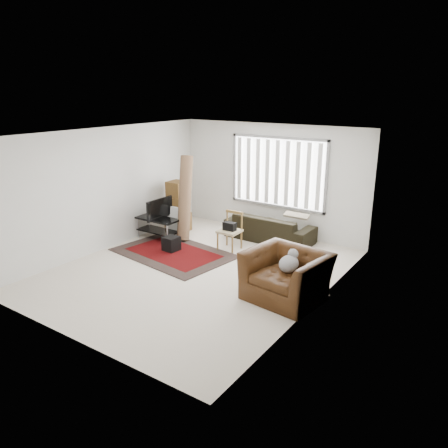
# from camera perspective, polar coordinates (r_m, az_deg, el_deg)

# --- Properties ---
(room) EXTENTS (6.00, 6.02, 2.71)m
(room) POSITION_cam_1_polar(r_m,az_deg,el_deg) (8.64, -1.47, 5.76)
(room) COLOR beige
(room) RESTS_ON ground
(persian_rug) EXTENTS (2.73, 2.01, 0.02)m
(persian_rug) POSITION_cam_1_polar(r_m,az_deg,el_deg) (9.72, -6.63, -3.78)
(persian_rug) COLOR black
(persian_rug) RESTS_ON ground
(tv_stand) EXTENTS (1.06, 0.47, 0.53)m
(tv_stand) POSITION_cam_1_polar(r_m,az_deg,el_deg) (10.57, -8.65, 0.01)
(tv_stand) COLOR black
(tv_stand) RESTS_ON ground
(tv) EXTENTS (0.11, 0.85, 0.49)m
(tv) POSITION_cam_1_polar(r_m,az_deg,el_deg) (10.46, -8.75, 2.06)
(tv) COLOR black
(tv) RESTS_ON tv_stand
(subwoofer) EXTENTS (0.34, 0.34, 0.32)m
(subwoofer) POSITION_cam_1_polar(r_m,az_deg,el_deg) (9.81, -6.91, -2.54)
(subwoofer) COLOR black
(subwoofer) RESTS_ON persian_rug
(moving_boxes) EXTENTS (0.52, 0.48, 1.27)m
(moving_boxes) POSITION_cam_1_polar(r_m,az_deg,el_deg) (11.09, -6.06, 2.08)
(moving_boxes) COLOR brown
(moving_boxes) RESTS_ON ground
(white_flatpack) EXTENTS (0.60, 0.26, 0.75)m
(white_flatpack) POSITION_cam_1_polar(r_m,az_deg,el_deg) (10.61, -6.22, 0.14)
(white_flatpack) COLOR silver
(white_flatpack) RESTS_ON ground
(rolled_rug) EXTENTS (0.59, 0.86, 2.00)m
(rolled_rug) POSITION_cam_1_polar(r_m,az_deg,el_deg) (10.41, -5.13, 3.41)
(rolled_rug) COLOR brown
(rolled_rug) RESTS_ON ground
(sofa) EXTENTS (2.13, 0.95, 0.81)m
(sofa) POSITION_cam_1_polar(r_m,az_deg,el_deg) (10.44, 6.00, 0.05)
(sofa) COLOR black
(sofa) RESTS_ON ground
(side_chair) EXTENTS (0.47, 0.47, 0.86)m
(side_chair) POSITION_cam_1_polar(r_m,az_deg,el_deg) (9.76, 0.80, -0.68)
(side_chair) COLOR tan
(side_chair) RESTS_ON ground
(armchair) EXTENTS (1.44, 1.29, 0.96)m
(armchair) POSITION_cam_1_polar(r_m,az_deg,el_deg) (7.56, 8.17, -6.28)
(armchair) COLOR #3E210C
(armchair) RESTS_ON ground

